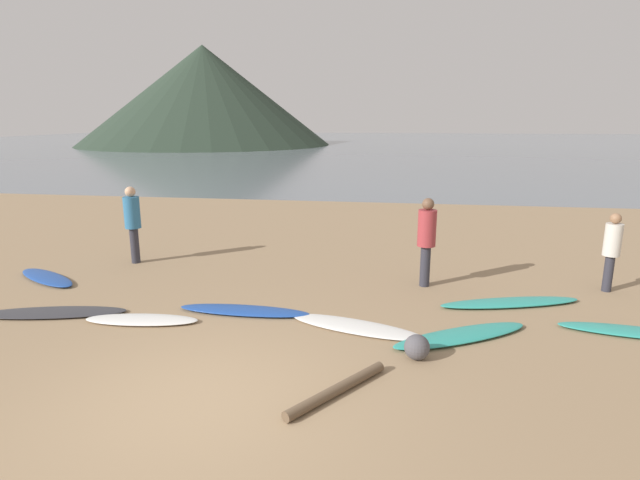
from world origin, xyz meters
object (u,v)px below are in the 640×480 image
surfboard_3 (244,310)px  surfboard_6 (510,302)px  surfboard_1 (52,312)px  surfboard_0 (47,277)px  person_0 (612,246)px  beach_rock_far (417,347)px  surfboard_7 (633,332)px  person_2 (427,235)px  surfboard_4 (356,327)px  driftwood_log (337,390)px  surfboard_2 (142,320)px  person_1 (132,218)px  surfboard_5 (461,335)px

surfboard_3 → surfboard_6: bearing=14.1°
surfboard_6 → surfboard_1: bearing=175.4°
surfboard_0 → person_0: 11.65m
surfboard_1 → beach_rock_far: (6.30, -0.76, 0.15)m
surfboard_7 → person_0: (0.38, 2.19, 0.89)m
surfboard_0 → surfboard_3: surfboard_0 is taller
surfboard_3 → person_2: 3.95m
surfboard_4 → beach_rock_far: (0.96, -0.96, 0.15)m
surfboard_4 → person_2: (1.22, 2.41, 1.04)m
driftwood_log → surfboard_6: bearing=52.2°
surfboard_3 → person_0: bearing=19.0°
surfboard_7 → person_0: person_0 is taller
surfboard_6 → person_2: 2.04m
beach_rock_far → surfboard_3: bearing=155.6°
surfboard_1 → surfboard_3: (3.32, 0.58, 0.01)m
surfboard_2 → surfboard_6: size_ratio=0.72×
surfboard_1 → person_2: (6.56, 2.61, 1.04)m
surfboard_3 → person_1: person_1 is taller
surfboard_2 → surfboard_7: bearing=-0.8°
person_0 → beach_rock_far: (-3.85, -3.59, -0.75)m
surfboard_5 → person_0: person_0 is taller
surfboard_4 → beach_rock_far: beach_rock_far is taller
surfboard_4 → beach_rock_far: bearing=-28.4°
surfboard_5 → person_2: (-0.46, 2.55, 1.03)m
person_1 → surfboard_0: bearing=61.4°
surfboard_4 → person_2: person_2 is taller
surfboard_5 → person_0: (3.13, 2.76, 0.88)m
surfboard_6 → beach_rock_far: bearing=-142.3°
surfboard_4 → person_0: bearing=45.3°
surfboard_3 → driftwood_log: size_ratio=1.38×
surfboard_4 → surfboard_3: bearing=-174.3°
surfboard_0 → person_1: bearing=81.3°
surfboard_2 → beach_rock_far: bearing=-14.4°
surfboard_1 → surfboard_4: 5.34m
surfboard_7 → surfboard_0: bearing=-177.9°
surfboard_7 → beach_rock_far: bearing=-149.9°
surfboard_1 → surfboard_2: (1.73, -0.09, 0.01)m
surfboard_0 → driftwood_log: driftwood_log is taller
beach_rock_far → surfboard_1: bearing=173.1°
surfboard_2 → surfboard_5: surfboard_5 is taller
surfboard_2 → person_1: bearing=113.3°
surfboard_4 → surfboard_7: size_ratio=1.03×
surfboard_1 → person_2: 7.13m
person_0 → person_2: (-3.59, -0.22, 0.14)m
surfboard_1 → surfboard_4: bearing=-10.7°
surfboard_4 → person_0: 5.55m
surfboard_6 → surfboard_7: size_ratio=1.20×
surfboard_4 → surfboard_7: surfboard_7 is taller
surfboard_0 → beach_rock_far: (7.72, -2.56, 0.13)m
surfboard_2 → person_1: (-1.92, 3.42, 1.03)m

